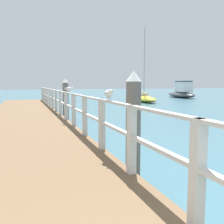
# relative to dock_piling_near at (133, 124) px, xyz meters

# --- Properties ---
(pier_deck) EXTENTS (3.05, 23.85, 0.37)m
(pier_deck) POSITION_rel_dock_piling_near_xyz_m (-1.83, 7.15, -0.83)
(pier_deck) COLOR brown
(pier_deck) RESTS_ON ground_plane
(pier_railing) EXTENTS (0.12, 22.37, 1.08)m
(pier_railing) POSITION_rel_dock_piling_near_xyz_m (-0.38, 7.15, 0.02)
(pier_railing) COLOR beige
(pier_railing) RESTS_ON pier_deck
(dock_piling_near) EXTENTS (0.29, 0.29, 2.01)m
(dock_piling_near) POSITION_rel_dock_piling_near_xyz_m (0.00, 0.00, 0.00)
(dock_piling_near) COLOR #6B6056
(dock_piling_near) RESTS_ON ground_plane
(dock_piling_far) EXTENTS (0.29, 0.29, 2.01)m
(dock_piling_far) POSITION_rel_dock_piling_near_xyz_m (0.00, 8.06, 0.00)
(dock_piling_far) COLOR #6B6056
(dock_piling_far) RESTS_ON ground_plane
(seagull_foreground) EXTENTS (0.19, 0.48, 0.21)m
(seagull_foreground) POSITION_rel_dock_piling_near_xyz_m (-0.38, 0.33, 0.57)
(seagull_foreground) COLOR white
(seagull_foreground) RESTS_ON pier_railing
(seagull_background) EXTENTS (0.29, 0.43, 0.21)m
(seagull_background) POSITION_rel_dock_piling_near_xyz_m (-0.38, 4.86, 0.57)
(seagull_background) COLOR white
(seagull_background) RESTS_ON pier_railing
(boat_0) EXTENTS (3.11, 6.85, 2.10)m
(boat_0) POSITION_rel_dock_piling_near_xyz_m (16.92, 23.30, -0.32)
(boat_0) COLOR #4C4C51
(boat_0) RESTS_ON ground_plane
(boat_3) EXTENTS (2.17, 5.82, 7.02)m
(boat_3) POSITION_rel_dock_piling_near_xyz_m (9.13, 18.40, -0.64)
(boat_3) COLOR gold
(boat_3) RESTS_ON ground_plane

